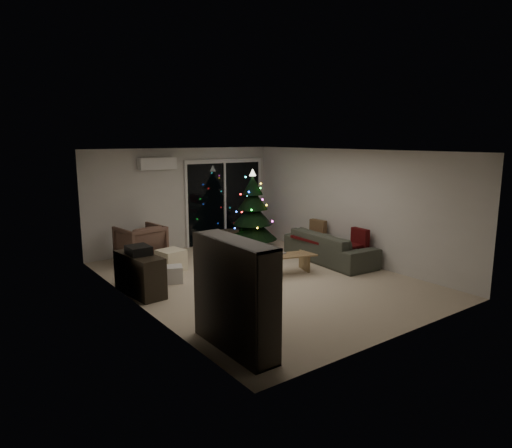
# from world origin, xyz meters

# --- Properties ---
(room) EXTENTS (6.50, 7.51, 2.60)m
(room) POSITION_xyz_m (0.46, 1.49, 1.02)
(room) COLOR beige
(room) RESTS_ON ground
(bookshelf) EXTENTS (0.89, 1.51, 1.47)m
(bookshelf) POSITION_xyz_m (-2.25, -2.21, 0.74)
(bookshelf) COLOR black
(bookshelf) RESTS_ON floor
(media_cabinet) EXTENTS (0.54, 1.19, 0.72)m
(media_cabinet) POSITION_xyz_m (-2.25, 0.58, 0.36)
(media_cabinet) COLOR black
(media_cabinet) RESTS_ON floor
(stereo) EXTENTS (0.37, 0.43, 0.15)m
(stereo) POSITION_xyz_m (-2.25, 0.58, 0.80)
(stereo) COLOR black
(stereo) RESTS_ON media_cabinet
(armchair) EXTENTS (1.01, 1.04, 0.84)m
(armchair) POSITION_xyz_m (-1.41, 2.61, 0.42)
(armchair) COLOR brown
(armchair) RESTS_ON floor
(ottoman) EXTENTS (0.57, 0.57, 0.44)m
(ottoman) POSITION_xyz_m (-1.16, 1.59, 0.22)
(ottoman) COLOR #F0E8B8
(ottoman) RESTS_ON floor
(cardboard_box_a) EXTENTS (0.54, 0.48, 0.32)m
(cardboard_box_a) POSITION_xyz_m (-1.52, 0.86, 0.16)
(cardboard_box_a) COLOR silver
(cardboard_box_a) RESTS_ON floor
(cardboard_box_b) EXTENTS (0.40, 0.30, 0.28)m
(cardboard_box_b) POSITION_xyz_m (-0.34, 0.57, 0.14)
(cardboard_box_b) COLOR silver
(cardboard_box_b) RESTS_ON floor
(side_table) EXTENTS (0.48, 0.48, 0.56)m
(side_table) POSITION_xyz_m (0.64, 2.12, 0.28)
(side_table) COLOR black
(side_table) RESTS_ON floor
(floor_lamp) EXTENTS (0.28, 0.28, 1.78)m
(floor_lamp) POSITION_xyz_m (-1.16, 3.36, 0.89)
(floor_lamp) COLOR black
(floor_lamp) RESTS_ON floor
(sofa) EXTENTS (1.07, 2.36, 0.67)m
(sofa) POSITION_xyz_m (2.05, 0.16, 0.34)
(sofa) COLOR #404439
(sofa) RESTS_ON floor
(sofa_throw) EXTENTS (0.72, 1.65, 0.06)m
(sofa_throw) POSITION_xyz_m (1.95, 0.16, 0.48)
(sofa_throw) COLOR #580E0B
(sofa_throw) RESTS_ON sofa
(cushion_a) EXTENTS (0.17, 0.45, 0.44)m
(cushion_a) POSITION_xyz_m (2.30, 0.81, 0.61)
(cushion_a) COLOR brown
(cushion_a) RESTS_ON sofa
(cushion_b) EXTENTS (0.16, 0.45, 0.44)m
(cushion_b) POSITION_xyz_m (2.30, -0.49, 0.61)
(cushion_b) COLOR #580E0B
(cushion_b) RESTS_ON sofa
(coffee_table) EXTENTS (1.40, 0.82, 0.42)m
(coffee_table) POSITION_xyz_m (0.49, -0.03, 0.21)
(coffee_table) COLOR #9B7F4E
(coffee_table) RESTS_ON floor
(remote_a) EXTENTS (0.17, 0.05, 0.02)m
(remote_a) POSITION_xyz_m (0.34, -0.03, 0.43)
(remote_a) COLOR black
(remote_a) RESTS_ON coffee_table
(remote_b) EXTENTS (0.16, 0.09, 0.02)m
(remote_b) POSITION_xyz_m (0.59, 0.02, 0.43)
(remote_b) COLOR slate
(remote_b) RESTS_ON coffee_table
(christmas_tree) EXTENTS (1.47, 1.47, 1.99)m
(christmas_tree) POSITION_xyz_m (1.42, 2.26, 0.99)
(christmas_tree) COLOR black
(christmas_tree) RESTS_ON floor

